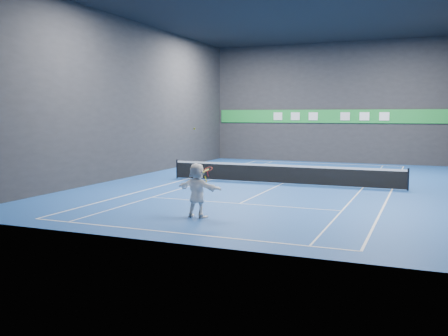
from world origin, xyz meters
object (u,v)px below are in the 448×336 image
at_px(tennis_net, 282,174).
at_px(tennis_racket, 208,171).
at_px(tennis_ball, 194,129).
at_px(player, 197,190).

relative_size(tennis_net, tennis_racket, 21.45).
bearing_deg(tennis_net, tennis_racket, -90.27).
height_order(tennis_ball, tennis_racket, tennis_ball).
bearing_deg(tennis_racket, tennis_ball, 178.90).
xyz_separation_m(tennis_ball, tennis_racket, (0.51, -0.01, -1.45)).
distance_m(tennis_ball, tennis_racket, 1.54).
xyz_separation_m(tennis_ball, tennis_net, (0.55, 9.43, -2.57)).
distance_m(player, tennis_net, 9.51).
distance_m(tennis_ball, tennis_net, 9.79).
bearing_deg(tennis_ball, tennis_racket, -1.10).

